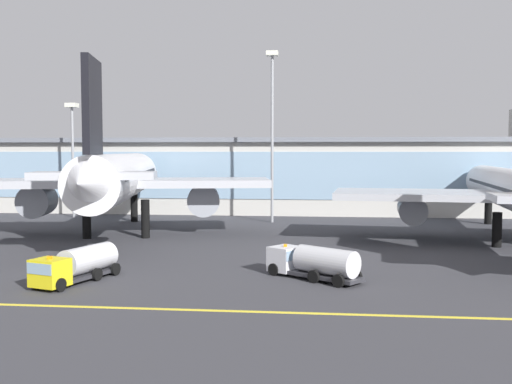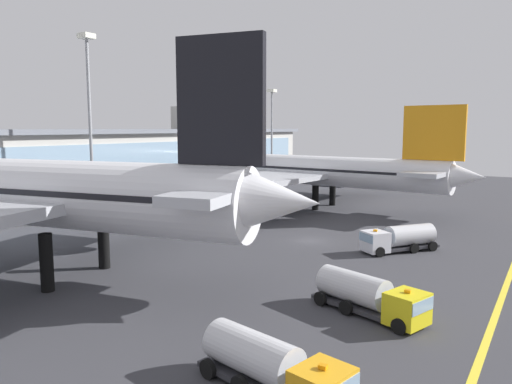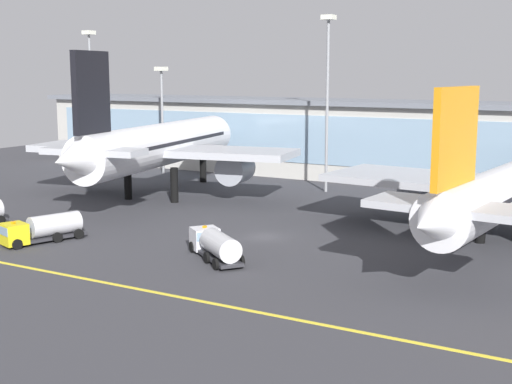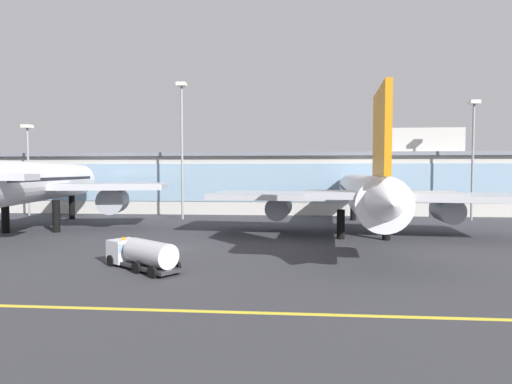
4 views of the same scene
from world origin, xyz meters
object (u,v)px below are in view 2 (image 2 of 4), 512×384
object	(u,v)px
baggage_tug_near	(276,368)
service_truck_far	(371,296)
airliner_near_right	(307,171)
airliner_near_left	(49,195)
fuel_tanker_truck	(398,238)
apron_light_mast_east	(272,123)
apron_light_mast_far_east	(89,104)

from	to	relation	value
baggage_tug_near	service_truck_far	size ratio (longest dim) A/B	1.00
airliner_near_right	service_truck_far	xyz separation A→B (m)	(-44.35, -26.69, -4.67)
airliner_near_left	fuel_tanker_truck	distance (m)	36.24
apron_light_mast_east	apron_light_mast_far_east	world-z (taller)	apron_light_mast_far_east
fuel_tanker_truck	apron_light_mast_far_east	bearing A→B (deg)	-43.81
apron_light_mast_far_east	apron_light_mast_east	bearing A→B (deg)	2.63
service_truck_far	apron_light_mast_east	world-z (taller)	apron_light_mast_east
airliner_near_left	airliner_near_right	distance (m)	50.21
fuel_tanker_truck	baggage_tug_near	distance (m)	33.18
airliner_near_left	service_truck_far	xyz separation A→B (m)	(5.81, -28.53, -6.05)
airliner_near_left	apron_light_mast_east	xyz separation A→B (m)	(74.23, 19.15, 7.38)
fuel_tanker_truck	apron_light_mast_east	bearing A→B (deg)	-100.97
apron_light_mast_east	airliner_near_right	bearing A→B (deg)	-138.92
service_truck_far	airliner_near_right	bearing A→B (deg)	139.25
apron_light_mast_far_east	airliner_near_left	bearing A→B (deg)	-138.69
airliner_near_right	service_truck_far	size ratio (longest dim) A/B	6.30
service_truck_far	baggage_tug_near	bearing A→B (deg)	-74.37
airliner_near_left	apron_light_mast_far_east	size ratio (longest dim) A/B	1.91
apron_light_mast_far_east	service_truck_far	bearing A→B (deg)	-106.17
airliner_near_right	baggage_tug_near	distance (m)	63.30
fuel_tanker_truck	apron_light_mast_far_east	xyz separation A→B (m)	(-6.81, 41.42, 15.48)
service_truck_far	fuel_tanker_truck	bearing A→B (deg)	118.78
service_truck_far	apron_light_mast_far_east	size ratio (longest dim) A/B	0.35
fuel_tanker_truck	service_truck_far	distance (m)	20.25
airliner_near_right	fuel_tanker_truck	size ratio (longest dim) A/B	6.77
baggage_tug_near	apron_light_mast_east	world-z (taller)	apron_light_mast_east
baggage_tug_near	apron_light_mast_far_east	distance (m)	53.96
service_truck_far	apron_light_mast_far_east	distance (m)	49.48
fuel_tanker_truck	baggage_tug_near	world-z (taller)	same
fuel_tanker_truck	airliner_near_left	bearing A→B (deg)	-7.13
apron_light_mast_east	apron_light_mast_far_east	xyz separation A→B (m)	(-55.33, -2.54, 2.06)
airliner_near_left	fuel_tanker_truck	size ratio (longest dim) A/B	5.80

